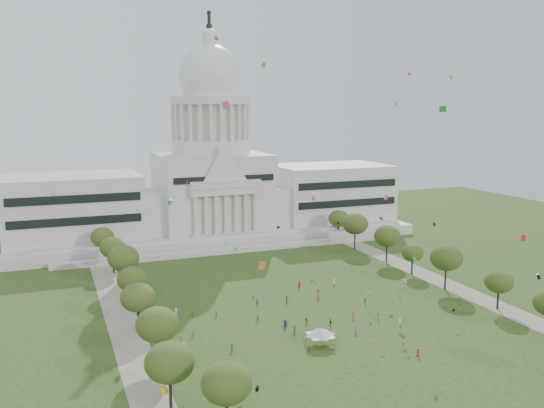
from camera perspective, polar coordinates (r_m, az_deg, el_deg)
The scene contains 32 objects.
ground at distance 142.45m, azimuth 6.75°, elevation -12.39°, with size 400.00×400.00×0.00m, color #2E4318.
capitol at distance 240.36m, azimuth -5.96°, elevation 2.10°, with size 160.00×64.50×91.30m.
path_left at distance 156.31m, azimuth -14.81°, elevation -10.62°, with size 8.00×160.00×0.04m, color gray.
path_right at distance 191.09m, azimuth 15.34°, elevation -6.94°, with size 8.00×160.00×0.04m, color gray.
row_tree_l_0 at distance 105.84m, azimuth -10.11°, elevation -15.19°, with size 8.85×8.85×12.59m.
row_tree_l_1 at distance 123.04m, azimuth -11.31°, elevation -11.63°, with size 8.86×8.86×12.59m.
row_tree_r_1 at distance 164.59m, azimuth 21.57°, elevation -7.16°, with size 7.58×7.58×10.78m.
row_tree_l_2 at distance 141.96m, azimuth -13.15°, elevation -9.00°, with size 8.42×8.42×11.97m.
row_tree_r_2 at distance 176.74m, azimuth 16.90°, elevation -5.11°, with size 9.55×9.55×13.58m.
row_tree_l_3 at distance 157.89m, azimuth -13.68°, elevation -7.24°, with size 8.12×8.12×11.55m.
row_tree_r_3 at distance 190.70m, azimuth 13.75°, elevation -4.71°, with size 7.01×7.01×9.98m.
row_tree_l_4 at distance 175.30m, azimuth -14.52°, elevation -5.21°, with size 9.29×9.29×13.21m.
row_tree_r_4 at distance 202.94m, azimuth 11.35°, elevation -3.13°, with size 9.19×9.19×13.06m.
row_tree_l_5 at distance 193.38m, azimuth -15.51°, elevation -4.18°, with size 8.33×8.33×11.85m.
row_tree_r_5 at distance 219.02m, azimuth 8.24°, elevation -1.95°, with size 9.82×9.82×13.96m.
row_tree_l_6 at distance 210.89m, azimuth -16.47°, elevation -3.14°, with size 8.19×8.19×11.64m.
row_tree_r_6 at distance 235.88m, azimuth 6.61°, elevation -1.45°, with size 8.42×8.42×11.97m.
near_tree_0 at distance 98.48m, azimuth -4.53°, elevation -17.29°, with size 8.47×8.47×12.04m.
event_tent at distance 133.20m, azimuth 4.81°, elevation -12.47°, with size 7.92×7.92×4.10m.
person_0 at distance 167.02m, azimuth 18.13°, elevation -9.14°, with size 0.90×0.59×1.85m, color #33723F.
person_2 at distance 170.03m, azimuth 12.53°, elevation -8.54°, with size 0.95×0.58×1.95m, color silver.
person_3 at distance 150.78m, azimuth 8.05°, elevation -10.77°, with size 1.24×0.64×1.93m, color olive.
person_4 at distance 144.97m, azimuth 5.80°, elevation -11.60°, with size 1.02×0.56×1.75m, color #26262B.
person_5 at distance 146.10m, azimuth 3.44°, elevation -11.44°, with size 1.44×0.57×1.55m, color olive.
person_6 at distance 131.78m, azimuth 14.25°, elevation -14.07°, with size 0.85×0.55×1.74m, color #B21E1E.
person_7 at distance 130.05m, azimuth 3.67°, elevation -14.16°, with size 0.56×0.41×1.55m, color #26262B.
person_8 at distance 143.66m, azimuth 1.39°, elevation -11.81°, with size 0.72×0.45×1.49m, color navy.
person_9 at distance 150.75m, azimuth 10.48°, elevation -10.85°, with size 1.19×0.62×1.85m, color #4C4C51.
person_10 at distance 161.19m, azimuth 9.21°, elevation -9.50°, with size 0.97×0.53×1.65m, color navy.
person_11 at distance 134.96m, azimuth 12.97°, elevation -13.48°, with size 1.45×0.58×1.57m, color silver.
distant_crowd at distance 149.41m, azimuth -0.45°, elevation -10.90°, with size 54.91×37.60×1.92m.
kite_swarm at distance 143.90m, azimuth 6.20°, elevation -0.39°, with size 89.33×96.68×66.64m.
Camera 1 is at (-62.93, -116.37, 52.80)m, focal length 38.00 mm.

